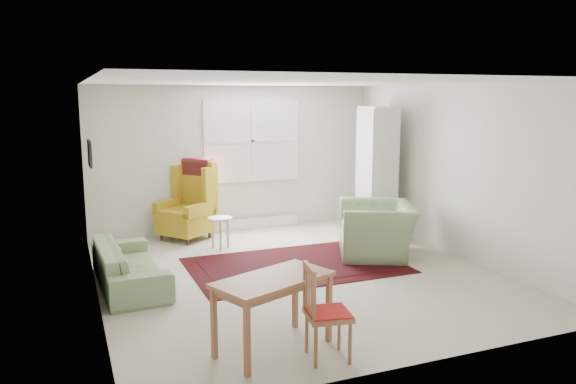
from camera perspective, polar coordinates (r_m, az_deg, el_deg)
name	(u,v)px	position (r m, az deg, el deg)	size (l,w,h in m)	color
room	(292,178)	(7.43, 0.39, 1.47)	(5.04, 5.54, 2.51)	#B8B09D
rug	(295,265)	(7.84, 0.75, -7.39)	(2.88, 1.85, 0.03)	black
sofa	(129,257)	(7.23, -15.84, -6.34)	(1.83, 0.72, 0.74)	#708C5D
armchair	(377,225)	(8.34, 9.01, -3.28)	(1.19, 1.04, 0.93)	#708C5D
wingback_chair	(185,200)	(9.27, -10.43, -0.82)	(0.75, 0.79, 1.30)	#B08A1B
coffee_table	(375,240)	(8.48, 8.83, -4.88)	(0.49, 0.49, 0.40)	#452315
stool	(220,233)	(8.70, -6.89, -4.13)	(0.37, 0.37, 0.50)	white
cabinet	(377,171)	(9.54, 9.02, 2.10)	(0.45, 0.86, 2.15)	silver
desk	(273,314)	(5.28, -1.49, -12.26)	(1.10, 0.55, 0.70)	#945B3C
desk_chair	(328,312)	(5.09, 4.11, -12.06)	(0.38, 0.38, 0.88)	#945B3C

